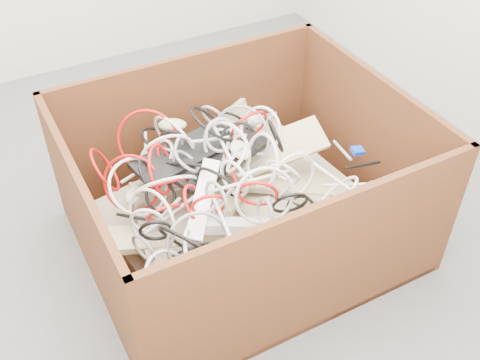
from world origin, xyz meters
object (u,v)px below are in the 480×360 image
cardboard_box (239,213)px  power_strip_right (237,226)px  power_strip_left (203,201)px  vga_plug (358,151)px

cardboard_box → power_strip_right: 0.29m
cardboard_box → power_strip_left: cardboard_box is taller
power_strip_right → power_strip_left: bearing=143.8°
cardboard_box → power_strip_right: cardboard_box is taller
cardboard_box → vga_plug: (0.47, -0.09, 0.20)m
cardboard_box → vga_plug: bearing=-10.6°
cardboard_box → power_strip_right: (-0.11, -0.21, 0.17)m
power_strip_left → power_strip_right: power_strip_left is taller
power_strip_right → vga_plug: bearing=30.1°
vga_plug → power_strip_right: bearing=-159.5°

